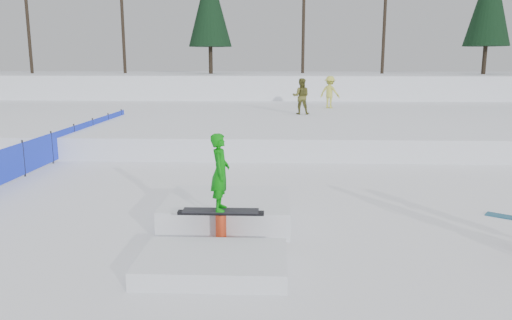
{
  "coord_description": "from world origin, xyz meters",
  "views": [
    {
      "loc": [
        0.97,
        -9.47,
        3.4
      ],
      "look_at": [
        0.5,
        2.0,
        1.1
      ],
      "focal_mm": 35.0,
      "sensor_mm": 36.0,
      "label": 1
    }
  ],
  "objects_px": {
    "safety_fence": "(52,147)",
    "jib_rail_feature": "(224,220)",
    "walker_olive": "(301,96)",
    "walker_ygreen": "(330,92)"
  },
  "relations": [
    {
      "from": "safety_fence",
      "to": "jib_rail_feature",
      "type": "distance_m",
      "value": 9.29
    },
    {
      "from": "walker_olive",
      "to": "safety_fence",
      "type": "bearing_deg",
      "value": 49.08
    },
    {
      "from": "safety_fence",
      "to": "jib_rail_feature",
      "type": "xyz_separation_m",
      "value": [
        6.46,
        -6.68,
        -0.25
      ]
    },
    {
      "from": "walker_ygreen",
      "to": "safety_fence",
      "type": "bearing_deg",
      "value": 78.82
    },
    {
      "from": "walker_olive",
      "to": "jib_rail_feature",
      "type": "distance_m",
      "value": 15.35
    },
    {
      "from": "walker_ygreen",
      "to": "jib_rail_feature",
      "type": "bearing_deg",
      "value": 108.34
    },
    {
      "from": "safety_fence",
      "to": "walker_ygreen",
      "type": "distance_m",
      "value": 15.7
    },
    {
      "from": "safety_fence",
      "to": "walker_olive",
      "type": "relative_size",
      "value": 9.15
    },
    {
      "from": "walker_olive",
      "to": "walker_ygreen",
      "type": "bearing_deg",
      "value": -113.26
    },
    {
      "from": "walker_olive",
      "to": "jib_rail_feature",
      "type": "xyz_separation_m",
      "value": [
        -2.21,
        -15.13,
        -1.37
      ]
    }
  ]
}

